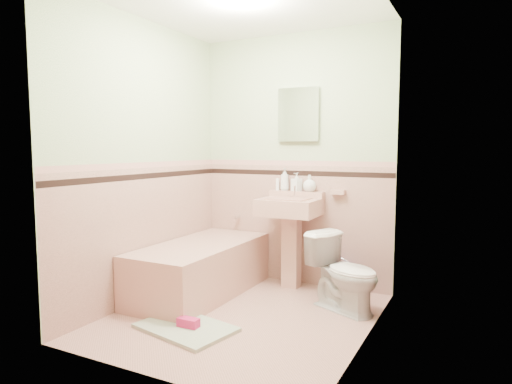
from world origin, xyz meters
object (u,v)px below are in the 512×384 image
at_px(sink, 289,244).
at_px(shoe, 188,322).
at_px(medicine_cabinet, 298,115).
at_px(toilet, 345,273).
at_px(soap_bottle_right, 310,183).
at_px(soap_bottle_left, 285,179).
at_px(soap_bottle_mid, 297,182).
at_px(bathtub, 200,270).
at_px(bucket, 340,281).

xyz_separation_m(sink, shoe, (-0.27, -1.29, -0.38)).
distance_m(medicine_cabinet, toilet, 1.62).
distance_m(soap_bottle_right, toilet, 1.02).
distance_m(soap_bottle_left, soap_bottle_right, 0.27).
height_order(soap_bottle_mid, toilet, soap_bottle_mid).
bearing_deg(sink, bathtub, -142.07).
height_order(sink, medicine_cabinet, medicine_cabinet).
bearing_deg(bathtub, soap_bottle_right, 41.01).
xyz_separation_m(bathtub, soap_bottle_mid, (0.68, 0.71, 0.81)).
relative_size(toilet, bucket, 2.90).
distance_m(sink, soap_bottle_mid, 0.62).
bearing_deg(soap_bottle_mid, toilet, -38.69).
bearing_deg(sink, soap_bottle_left, 125.66).
bearing_deg(soap_bottle_mid, soap_bottle_left, 180.00).
bearing_deg(bucket, bathtub, -152.23).
distance_m(sink, toilet, 0.74).
bearing_deg(soap_bottle_mid, bucket, -10.81).
height_order(toilet, bucket, toilet).
distance_m(soap_bottle_right, bucket, 0.99).
bearing_deg(shoe, sink, 77.06).
bearing_deg(soap_bottle_right, medicine_cabinet, 167.61).
relative_size(sink, soap_bottle_right, 5.38).
bearing_deg(bathtub, bucket, 27.77).
xyz_separation_m(medicine_cabinet, bucket, (0.49, -0.12, -1.59)).
bearing_deg(bathtub, medicine_cabinet, 47.42).
bearing_deg(sink, soap_bottle_right, 52.81).
height_order(bathtub, shoe, bathtub).
xyz_separation_m(toilet, shoe, (-0.92, -0.95, -0.26)).
height_order(soap_bottle_left, soap_bottle_mid, soap_bottle_left).
distance_m(bathtub, sink, 0.89).
height_order(sink, bucket, sink).
xyz_separation_m(sink, soap_bottle_left, (-0.13, 0.18, 0.61)).
distance_m(bathtub, shoe, 0.88).
height_order(bathtub, sink, sink).
distance_m(bathtub, soap_bottle_mid, 1.27).
xyz_separation_m(soap_bottle_left, soap_bottle_mid, (0.13, 0.00, -0.02)).
height_order(bucket, shoe, bucket).
bearing_deg(toilet, soap_bottle_left, 81.16).
bearing_deg(shoe, medicine_cabinet, 78.69).
xyz_separation_m(sink, bucket, (0.49, 0.09, -0.33)).
height_order(sink, soap_bottle_mid, soap_bottle_mid).
bearing_deg(sink, medicine_cabinet, 90.00).
xyz_separation_m(soap_bottle_mid, soap_bottle_right, (0.14, 0.00, -0.01)).
bearing_deg(soap_bottle_left, bathtub, -127.80).
bearing_deg(soap_bottle_left, toilet, -33.75).
bearing_deg(bathtub, toilet, 8.06).
bearing_deg(shoe, bucket, 60.02).
bearing_deg(bathtub, shoe, -61.92).
height_order(toilet, shoe, toilet).
height_order(bathtub, bucket, bathtub).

